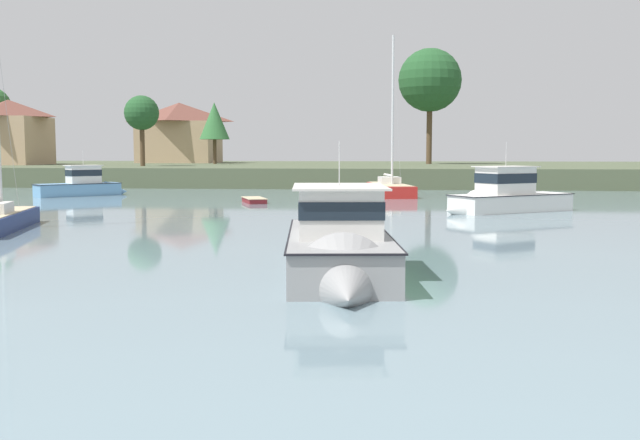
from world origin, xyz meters
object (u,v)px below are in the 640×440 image
at_px(dinghy_maroon, 254,201).
at_px(mooring_buoy_white, 339,202).
at_px(cruiser_grey, 340,257).
at_px(sailboat_red, 390,192).
at_px(cruiser_white, 500,201).
at_px(cruiser_skyblue, 86,188).

bearing_deg(dinghy_maroon, mooring_buoy_white, -0.11).
bearing_deg(cruiser_grey, sailboat_red, 88.13).
distance_m(cruiser_white, sailboat_red, 17.39).
bearing_deg(mooring_buoy_white, sailboat_red, 69.53).
distance_m(sailboat_red, cruiser_grey, 40.05).
xyz_separation_m(cruiser_white, cruiser_skyblue, (-31.88, 13.15, -0.07)).
height_order(dinghy_maroon, cruiser_skyblue, cruiser_skyblue).
xyz_separation_m(dinghy_maroon, mooring_buoy_white, (6.15, -0.01, -0.05)).
height_order(sailboat_red, cruiser_grey, sailboat_red).
bearing_deg(cruiser_grey, mooring_buoy_white, 94.22).
distance_m(cruiser_grey, mooring_buoy_white, 30.60).
bearing_deg(cruiser_white, sailboat_red, 112.83).
relative_size(dinghy_maroon, mooring_buoy_white, 7.32).
bearing_deg(cruiser_white, cruiser_skyblue, 157.59).
relative_size(cruiser_white, dinghy_maroon, 2.48).
relative_size(cruiser_white, cruiser_skyblue, 1.29).
relative_size(sailboat_red, mooring_buoy_white, 28.02).
bearing_deg(cruiser_skyblue, cruiser_white, -22.41).
height_order(dinghy_maroon, mooring_buoy_white, dinghy_maroon).
bearing_deg(mooring_buoy_white, dinghy_maroon, 179.89).
height_order(cruiser_white, cruiser_grey, cruiser_white).
height_order(cruiser_white, sailboat_red, sailboat_red).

